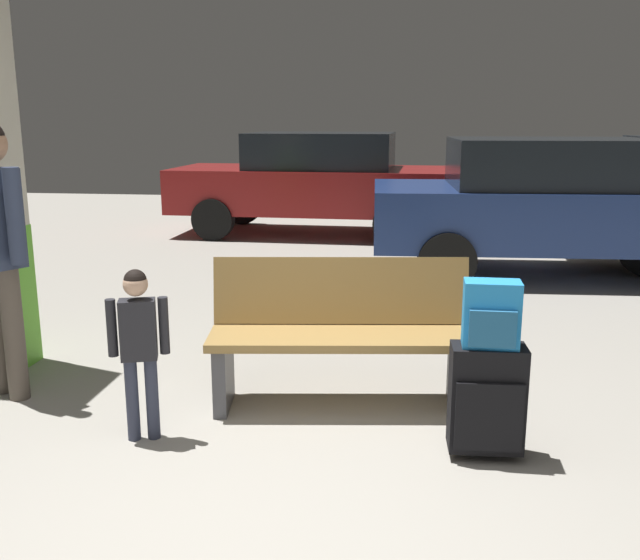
{
  "coord_description": "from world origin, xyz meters",
  "views": [
    {
      "loc": [
        0.69,
        -2.53,
        1.74
      ],
      "look_at": [
        0.19,
        1.3,
        0.85
      ],
      "focal_mm": 39.75,
      "sensor_mm": 36.0,
      "label": 1
    }
  ],
  "objects": [
    {
      "name": "backpack_bright",
      "position": [
        1.1,
        0.98,
        0.77
      ],
      "size": [
        0.28,
        0.19,
        0.34
      ],
      "color": "#268CD8",
      "rests_on": "suitcase"
    },
    {
      "name": "parked_car_far",
      "position": [
        -0.79,
        8.05,
        0.81
      ],
      "size": [
        4.15,
        1.89,
        1.51
      ],
      "color": "maroon",
      "rests_on": "ground_plane"
    },
    {
      "name": "ground_plane",
      "position": [
        0.0,
        4.0,
        -0.05
      ],
      "size": [
        18.0,
        18.0,
        0.1
      ],
      "primitive_type": "cube",
      "color": "gray"
    },
    {
      "name": "parked_car_near",
      "position": [
        2.27,
        5.56,
        0.81
      ],
      "size": [
        4.19,
        1.97,
        1.51
      ],
      "color": "navy",
      "rests_on": "ground_plane"
    },
    {
      "name": "bench",
      "position": [
        0.28,
        1.61,
        0.44
      ],
      "size": [
        1.65,
        0.72,
        0.89
      ],
      "color": "#9E7A42",
      "rests_on": "ground_plane"
    },
    {
      "name": "suitcase",
      "position": [
        1.1,
        0.98,
        0.32
      ],
      "size": [
        0.39,
        0.25,
        0.6
      ],
      "color": "black",
      "rests_on": "ground_plane"
    },
    {
      "name": "child",
      "position": [
        -0.75,
        0.95,
        0.59
      ],
      "size": [
        0.31,
        0.19,
        0.96
      ],
      "color": "#33384C",
      "rests_on": "ground_plane"
    }
  ]
}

